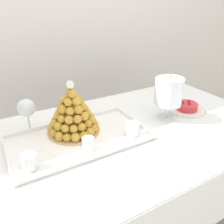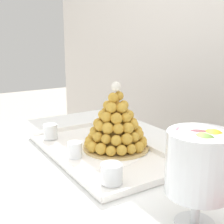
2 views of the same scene
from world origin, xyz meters
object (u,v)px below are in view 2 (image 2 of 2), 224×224
object	(u,v)px
macaron_goblet	(199,164)
wine_glass	(114,105)
croquembouche	(116,124)
dessert_cup_centre	(112,174)
dessert_cup_mid_left	(75,150)
dessert_cup_left	(50,132)
serving_tray	(100,152)

from	to	relation	value
macaron_goblet	wine_glass	world-z (taller)	macaron_goblet
croquembouche	macaron_goblet	world-z (taller)	croquembouche
wine_glass	dessert_cup_centre	bearing A→B (deg)	-33.04
dessert_cup_mid_left	wine_glass	world-z (taller)	wine_glass
croquembouche	dessert_cup_centre	world-z (taller)	croquembouche
dessert_cup_left	dessert_cup_mid_left	bearing A→B (deg)	-0.04
dessert_cup_centre	wine_glass	bearing A→B (deg)	146.96
serving_tray	croquembouche	distance (m)	0.12
croquembouche	dessert_cup_left	bearing A→B (deg)	-144.57
serving_tray	dessert_cup_left	size ratio (longest dim) A/B	10.38
serving_tray	wine_glass	bearing A→B (deg)	135.60
croquembouche	macaron_goblet	distance (m)	0.50
serving_tray	croquembouche	world-z (taller)	croquembouche
dessert_cup_left	dessert_cup_centre	size ratio (longest dim) A/B	0.94
dessert_cup_centre	serving_tray	bearing A→B (deg)	158.56
serving_tray	dessert_cup_centre	world-z (taller)	dessert_cup_centre
dessert_cup_left	macaron_goblet	distance (m)	0.73
croquembouche	dessert_cup_centre	bearing A→B (deg)	-35.03
macaron_goblet	dessert_cup_centre	bearing A→B (deg)	-166.55
wine_glass	serving_tray	bearing A→B (deg)	-44.40
serving_tray	dessert_cup_centre	size ratio (longest dim) A/B	9.76
dessert_cup_left	macaron_goblet	xyz separation A→B (m)	(0.72, 0.07, 0.11)
dessert_cup_centre	wine_glass	size ratio (longest dim) A/B	0.37
serving_tray	dessert_cup_centre	bearing A→B (deg)	-21.44
dessert_cup_left	dessert_cup_centre	world-z (taller)	dessert_cup_left
dessert_cup_left	wine_glass	world-z (taller)	wine_glass
dessert_cup_mid_left	macaron_goblet	size ratio (longest dim) A/B	0.23
serving_tray	dessert_cup_left	distance (m)	0.26
dessert_cup_centre	dessert_cup_mid_left	bearing A→B (deg)	-177.65
serving_tray	dessert_cup_mid_left	bearing A→B (deg)	-89.03
macaron_goblet	serving_tray	bearing A→B (deg)	176.79
macaron_goblet	dessert_cup_left	bearing A→B (deg)	-174.37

